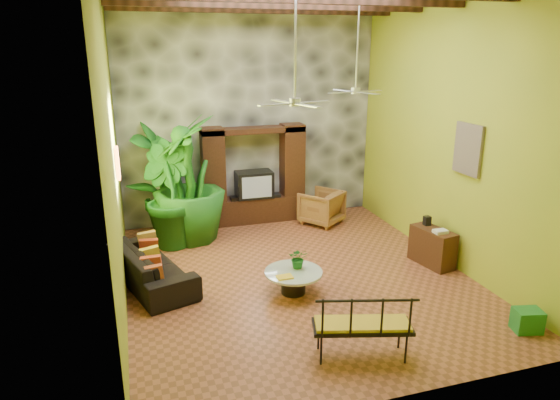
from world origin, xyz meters
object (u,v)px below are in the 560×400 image
object	(u,v)px
ceiling_fan_front	(295,89)
side_console	(432,247)
ceiling_fan_back	(356,80)
tall_plant_c	(188,179)
iron_bench	(365,323)
entertainment_center	(254,182)
tall_plant_a	(159,177)
sofa	(151,265)
coffee_table	(293,279)
green_bin	(527,320)
wicker_armchair	(321,207)
tall_plant_b	(167,195)

from	to	relation	value
ceiling_fan_front	side_console	distance (m)	4.17
ceiling_fan_front	ceiling_fan_back	bearing A→B (deg)	41.63
tall_plant_c	iron_bench	size ratio (longest dim) A/B	1.94
entertainment_center	iron_bench	bearing A→B (deg)	-89.72
entertainment_center	ceiling_fan_front	world-z (taller)	ceiling_fan_front
entertainment_center	tall_plant_a	size ratio (longest dim) A/B	0.95
sofa	coffee_table	xyz separation A→B (m)	(2.29, -1.10, -0.08)
sofa	side_console	xyz separation A→B (m)	(5.21, -0.77, 0.02)
ceiling_fan_front	tall_plant_a	size ratio (longest dim) A/B	0.74
green_bin	entertainment_center	bearing A→B (deg)	114.23
entertainment_center	wicker_armchair	distance (m)	1.70
tall_plant_c	side_console	xyz separation A→B (m)	(4.26, -2.66, -0.99)
ceiling_fan_back	iron_bench	distance (m)	5.06
coffee_table	side_console	bearing A→B (deg)	6.35
ceiling_fan_back	coffee_table	distance (m)	4.08
sofa	green_bin	world-z (taller)	sofa
iron_bench	side_console	bearing A→B (deg)	58.15
entertainment_center	tall_plant_c	size ratio (longest dim) A/B	0.89
tall_plant_c	coffee_table	xyz separation A→B (m)	(1.34, -2.99, -1.10)
coffee_table	tall_plant_a	bearing A→B (deg)	116.72
tall_plant_b	tall_plant_c	bearing A→B (deg)	19.73
tall_plant_a	coffee_table	size ratio (longest dim) A/B	2.56
ceiling_fan_front	tall_plant_a	bearing A→B (deg)	118.88
iron_bench	sofa	bearing A→B (deg)	144.91
entertainment_center	iron_bench	distance (m)	5.83
entertainment_center	tall_plant_a	distance (m)	2.18
tall_plant_b	green_bin	xyz separation A→B (m)	(4.73, -4.97, -0.93)
tall_plant_b	tall_plant_a	bearing A→B (deg)	94.91
tall_plant_a	tall_plant_b	size ratio (longest dim) A/B	1.15
tall_plant_a	iron_bench	bearing A→B (deg)	-69.43
ceiling_fan_back	green_bin	bearing A→B (deg)	-75.12
wicker_armchair	green_bin	world-z (taller)	wicker_armchair
sofa	green_bin	xyz separation A→B (m)	(5.21, -3.24, -0.16)
ceiling_fan_front	tall_plant_c	xyz separation A→B (m)	(-1.41, 2.78, -2.05)
entertainment_center	tall_plant_b	world-z (taller)	entertainment_center
tall_plant_b	coffee_table	size ratio (longest dim) A/B	2.23
entertainment_center	ceiling_fan_back	distance (m)	3.50
coffee_table	sofa	bearing A→B (deg)	154.39
tall_plant_a	side_console	distance (m)	5.97
wicker_armchair	ceiling_fan_front	bearing A→B (deg)	22.56
sofa	green_bin	size ratio (longest dim) A/B	5.85
ceiling_fan_front	sofa	bearing A→B (deg)	159.26
side_console	coffee_table	bearing A→B (deg)	175.33
ceiling_fan_back	side_console	xyz separation A→B (m)	(1.05, -1.48, -3.04)
iron_bench	green_bin	xyz separation A→B (m)	(2.62, -0.07, -0.38)
entertainment_center	coffee_table	distance (m)	3.82
iron_bench	green_bin	size ratio (longest dim) A/B	3.56
side_console	tall_plant_a	bearing A→B (deg)	133.47
sofa	tall_plant_a	size ratio (longest dim) A/B	0.91
ceiling_fan_back	side_console	world-z (taller)	ceiling_fan_back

